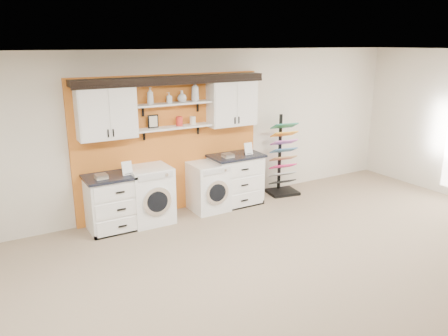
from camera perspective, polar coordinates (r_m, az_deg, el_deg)
floor at (r=5.03m, az=13.01°, el=-19.69°), size 10.00×10.00×0.00m
ceiling at (r=4.11m, az=15.53°, el=14.00°), size 10.00×10.00×0.00m
wall_back at (r=7.63m, az=-7.11°, el=4.58°), size 10.00×0.00×10.00m
accent_panel at (r=7.65m, az=-6.96°, el=3.07°), size 3.40×0.07×2.40m
upper_cabinet_left at (r=7.00m, az=-15.16°, el=7.09°), size 0.90×0.35×0.84m
upper_cabinet_right at (r=7.88m, az=1.02°, el=8.60°), size 0.90×0.35×0.84m
shelf_lower at (r=7.43m, az=-6.53°, el=5.30°), size 1.32×0.28×0.03m
shelf_upper at (r=7.37m, az=-6.63°, el=8.36°), size 1.32×0.28×0.03m
crown_molding at (r=7.33m, az=-6.78°, el=11.45°), size 3.30×0.41×0.13m
picture_frame at (r=7.32m, az=-9.24°, el=6.03°), size 0.18×0.02×0.22m
canister_red at (r=7.45m, az=-5.85°, el=6.10°), size 0.11×0.11×0.16m
canister_cream at (r=7.56m, az=-4.12°, el=6.20°), size 0.10×0.10×0.14m
base_cabinet_left at (r=7.21m, az=-14.01°, el=-4.33°), size 0.92×0.66×0.91m
base_cabinet_right at (r=8.06m, az=1.53°, el=-1.50°), size 0.96×0.66×0.94m
washer at (r=7.36m, az=-9.68°, el=-3.44°), size 0.68×0.71×0.95m
dryer at (r=7.80m, az=-2.09°, el=-2.43°), size 0.62×0.71×0.86m
sample_rack at (r=8.69m, az=7.67°, el=-0.08°), size 0.64×0.56×1.57m
soap_bottle_a at (r=7.20m, az=-9.61°, el=9.28°), size 0.13×0.13×0.27m
soap_bottle_b at (r=7.32m, az=-7.18°, el=9.10°), size 0.09×0.09×0.17m
soap_bottle_c at (r=7.42m, az=-5.52°, el=9.31°), size 0.21×0.21×0.19m
soap_bottle_d at (r=7.51m, az=-3.81°, el=10.01°), size 0.16×0.16×0.34m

